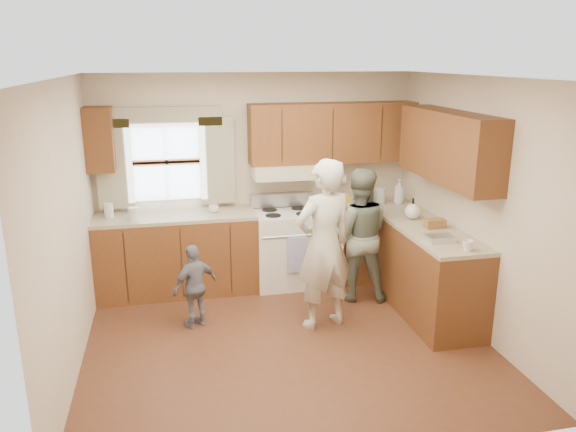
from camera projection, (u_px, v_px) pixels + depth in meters
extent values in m
plane|color=#512B19|center=(287.00, 341.00, 5.47)|extent=(3.80, 3.80, 0.00)
plane|color=white|center=(286.00, 77.00, 4.78)|extent=(3.80, 3.80, 0.00)
plane|color=beige|center=(256.00, 179.00, 6.77)|extent=(3.80, 0.00, 3.80)
plane|color=beige|center=(345.00, 294.00, 3.48)|extent=(3.80, 0.00, 3.80)
plane|color=beige|center=(67.00, 231.00, 4.74)|extent=(0.00, 3.50, 3.50)
plane|color=beige|center=(475.00, 207.00, 5.51)|extent=(0.00, 3.50, 3.50)
cube|color=#46270F|center=(177.00, 255.00, 6.51)|extent=(1.82, 0.60, 0.90)
cube|color=#46270F|center=(364.00, 242.00, 6.97)|extent=(1.22, 0.60, 0.90)
cube|color=#482510|center=(427.00, 273.00, 5.97)|extent=(0.60, 1.65, 0.90)
cube|color=tan|center=(175.00, 216.00, 6.38)|extent=(1.82, 0.60, 0.04)
cube|color=tan|center=(365.00, 205.00, 6.84)|extent=(1.22, 0.60, 0.04)
cube|color=tan|center=(430.00, 231.00, 5.84)|extent=(0.60, 1.65, 0.04)
cube|color=#46270F|center=(333.00, 133.00, 6.65)|extent=(2.00, 0.33, 0.70)
cube|color=#482510|center=(99.00, 139.00, 6.11)|extent=(0.30, 0.33, 0.70)
cube|color=#482510|center=(449.00, 146.00, 5.63)|extent=(0.33, 1.65, 0.70)
cube|color=beige|center=(285.00, 171.00, 6.58)|extent=(0.76, 0.45, 0.15)
cube|color=silver|center=(167.00, 162.00, 6.47)|extent=(0.90, 0.03, 0.90)
cube|color=gold|center=(114.00, 165.00, 6.31)|extent=(0.40, 0.05, 1.02)
cube|color=gold|center=(217.00, 161.00, 6.54)|extent=(0.40, 0.05, 1.02)
cube|color=gold|center=(164.00, 117.00, 6.28)|extent=(1.30, 0.05, 0.22)
cylinder|color=white|center=(334.00, 179.00, 6.88)|extent=(0.27, 0.12, 0.12)
imported|color=silver|center=(214.00, 209.00, 6.45)|extent=(0.11, 0.11, 0.09)
imported|color=silver|center=(399.00, 191.00, 6.81)|extent=(0.12, 0.12, 0.30)
imported|color=silver|center=(355.00, 207.00, 6.58)|extent=(0.24, 0.24, 0.05)
imported|color=silver|center=(468.00, 246.00, 5.17)|extent=(0.13, 0.13, 0.10)
cylinder|color=silver|center=(109.00, 210.00, 6.23)|extent=(0.10, 0.10, 0.16)
cylinder|color=silver|center=(133.00, 214.00, 6.14)|extent=(0.11, 0.11, 0.14)
cube|color=olive|center=(337.00, 209.00, 6.58)|extent=(0.27, 0.20, 0.02)
cube|color=gold|center=(341.00, 201.00, 6.74)|extent=(0.22, 0.15, 0.12)
cylinder|color=silver|center=(369.00, 196.00, 6.75)|extent=(0.13, 0.13, 0.22)
cylinder|color=silver|center=(380.00, 196.00, 6.85)|extent=(0.13, 0.13, 0.19)
sphere|color=silver|center=(413.00, 211.00, 6.18)|extent=(0.17, 0.17, 0.17)
cube|color=olive|center=(435.00, 224.00, 5.86)|extent=(0.21, 0.11, 0.10)
cube|color=silver|center=(440.00, 238.00, 5.44)|extent=(0.26, 0.18, 0.06)
cube|color=silver|center=(286.00, 248.00, 6.75)|extent=(0.76, 0.64, 0.90)
cube|color=#B7B7BC|center=(282.00, 199.00, 6.85)|extent=(0.76, 0.10, 0.16)
cylinder|color=#B7B7BC|center=(292.00, 236.00, 6.38)|extent=(0.68, 0.03, 0.03)
cube|color=#5459C6|center=(297.00, 255.00, 6.43)|extent=(0.22, 0.02, 0.42)
cylinder|color=black|center=(269.00, 210.00, 6.70)|extent=(0.18, 0.18, 0.01)
cylinder|color=black|center=(299.00, 208.00, 6.77)|extent=(0.18, 0.18, 0.01)
cylinder|color=black|center=(273.00, 215.00, 6.47)|extent=(0.18, 0.18, 0.01)
cylinder|color=black|center=(304.00, 214.00, 6.54)|extent=(0.18, 0.18, 0.01)
imported|color=beige|center=(324.00, 245.00, 5.56)|extent=(0.73, 0.58, 1.74)
imported|color=#23372B|center=(358.00, 235.00, 6.26)|extent=(0.85, 0.73, 1.51)
imported|color=slate|center=(195.00, 286.00, 5.66)|extent=(0.55, 0.45, 0.87)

